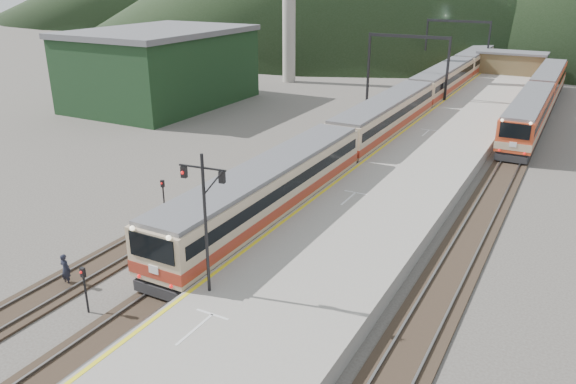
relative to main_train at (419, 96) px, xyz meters
The scene contains 15 objects.
track_main 10.82m from the main_train, 90.00° to the right, with size 2.60×200.00×0.23m.
track_far 11.92m from the main_train, 115.22° to the right, with size 2.60×200.00×0.23m.
track_second 15.79m from the main_train, 42.71° to the right, with size 2.60×200.00×0.23m.
platform 13.90m from the main_train, 66.07° to the right, with size 8.00×100.00×1.00m, color gray.
gantry_near 6.27m from the main_train, 123.04° to the left, with size 9.55×0.25×8.00m.
gantry_far 29.72m from the main_train, 95.54° to the left, with size 9.55×0.25×8.00m.
warehouse 29.38m from the main_train, 162.89° to the right, with size 14.50×20.50×8.60m.
station_shed 27.95m from the main_train, 78.44° to the left, with size 9.40×4.40×3.10m.
main_train is the anchor object (origin of this frame).
second_train 12.84m from the main_train, 26.38° to the left, with size 2.81×38.31×3.43m.
signal_mast 42.08m from the main_train, 86.50° to the right, with size 2.19×0.42×6.44m.
short_signal_a 44.78m from the main_train, 92.78° to the right, with size 0.23×0.17×2.27m.
short_signal_b 14.90m from the main_train, 99.20° to the right, with size 0.26×0.22×2.27m.
short_signal_c 34.87m from the main_train, 100.73° to the right, with size 0.25×0.21×2.27m.
worker 43.73m from the main_train, 96.52° to the right, with size 0.61×0.40×1.67m, color #1D1F2D.
Camera 1 is at (16.10, -8.93, 14.28)m, focal length 35.00 mm.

